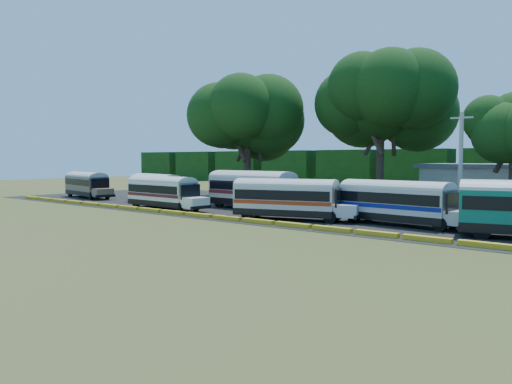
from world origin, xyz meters
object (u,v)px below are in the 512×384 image
Objects in this scene: bus_red at (156,186)px; bus_white_red at (288,197)px; tree_west at (248,115)px; bus_cream_west at (163,191)px; bus_beige at (87,183)px.

bus_white_red reaches higher than bus_red.
bus_red is at bearing -104.97° from tree_west.
tree_west reaches higher than bus_red.
tree_west reaches higher than bus_cream_west.
bus_cream_west is 16.31m from tree_west.
bus_white_red is 0.72× the size of tree_west.
bus_beige is 0.70× the size of tree_west.
bus_white_red reaches higher than bus_beige.
tree_west is at bearing 100.85° from bus_cream_west.
bus_red is at bearing 148.68° from bus_cream_west.
bus_red is (11.87, 0.58, 0.00)m from bus_beige.
bus_red is 18.56m from bus_white_red.
bus_red is 13.61m from tree_west.
bus_beige is at bearing -142.34° from tree_west.
tree_west is (2.89, 10.82, 7.73)m from bus_red.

